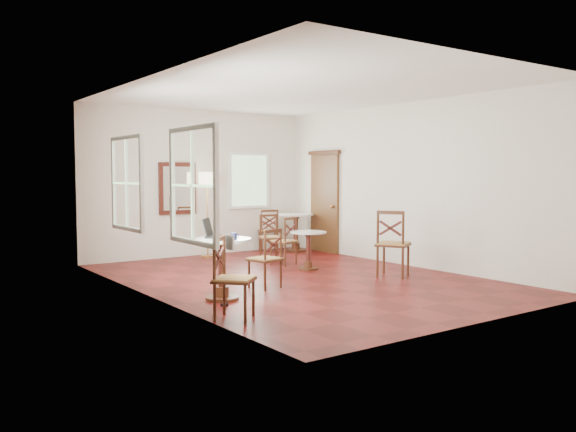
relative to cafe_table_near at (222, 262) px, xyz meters
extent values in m
plane|color=#57100E|center=(1.80, 0.70, -0.51)|extent=(7.00, 7.00, 0.00)
cube|color=silver|center=(1.80, 4.20, 0.99)|extent=(5.00, 0.02, 3.00)
cube|color=silver|center=(1.80, -2.80, 0.99)|extent=(5.00, 0.02, 3.00)
cube|color=silver|center=(-0.70, 0.70, 0.99)|extent=(0.02, 7.00, 3.00)
cube|color=silver|center=(4.30, 0.70, 0.99)|extent=(0.02, 7.00, 3.00)
cube|color=white|center=(1.80, 0.70, 2.49)|extent=(5.00, 7.00, 0.02)
cube|color=brown|center=(4.26, 3.10, 0.54)|extent=(0.06, 0.90, 2.10)
cube|color=#452211|center=(4.24, 3.10, 1.64)|extent=(0.08, 1.02, 0.08)
sphere|color=#BF8C3F|center=(4.20, 2.78, 0.49)|extent=(0.07, 0.07, 0.07)
cube|color=#461912|center=(1.30, 4.16, 0.89)|extent=(0.80, 0.05, 1.05)
cube|color=white|center=(1.30, 4.13, 0.89)|extent=(0.64, 0.02, 0.88)
cube|color=white|center=(-0.67, -1.40, 0.44)|extent=(0.02, 0.16, 0.16)
torus|color=red|center=(-0.66, -1.40, 0.44)|extent=(0.02, 0.12, 0.12)
cube|color=white|center=(-0.67, -0.50, 1.04)|extent=(0.06, 1.22, 1.42)
cube|color=white|center=(-0.67, 1.70, 1.04)|extent=(0.06, 1.22, 1.42)
cube|color=white|center=(3.00, 4.17, 1.04)|extent=(1.02, 0.06, 1.22)
cylinder|color=#452211|center=(0.00, 0.00, -0.49)|extent=(0.45, 0.45, 0.04)
cylinder|color=#452211|center=(0.00, 0.00, -0.40)|extent=(0.18, 0.18, 0.13)
cylinder|color=#461912|center=(0.00, 0.00, -0.07)|extent=(0.10, 0.10, 0.67)
cylinder|color=#452211|center=(0.00, 0.00, 0.25)|extent=(0.16, 0.16, 0.07)
cylinder|color=silver|center=(0.00, 0.00, 0.30)|extent=(0.78, 0.78, 0.03)
cylinder|color=#452211|center=(2.49, 1.36, -0.49)|extent=(0.37, 0.37, 0.04)
cylinder|color=#452211|center=(2.49, 1.36, -0.42)|extent=(0.15, 0.15, 0.11)
cylinder|color=#461912|center=(2.49, 1.36, -0.15)|extent=(0.08, 0.08, 0.55)
cylinder|color=#452211|center=(2.49, 1.36, 0.11)|extent=(0.13, 0.13, 0.05)
cylinder|color=silver|center=(2.49, 1.36, 0.15)|extent=(0.64, 0.64, 0.03)
cylinder|color=#452211|center=(3.79, 3.53, -0.49)|extent=(0.44, 0.44, 0.04)
cylinder|color=#452211|center=(3.79, 3.53, -0.40)|extent=(0.18, 0.18, 0.13)
cylinder|color=#461912|center=(3.79, 3.53, -0.07)|extent=(0.10, 0.10, 0.67)
cylinder|color=#452211|center=(3.79, 3.53, 0.24)|extent=(0.16, 0.16, 0.07)
cylinder|color=silver|center=(3.79, 3.53, 0.29)|extent=(0.78, 0.78, 0.03)
cylinder|color=#452211|center=(1.06, 0.57, -0.30)|extent=(0.03, 0.03, 0.42)
cylinder|color=#452211|center=(1.13, 0.25, -0.30)|extent=(0.03, 0.03, 0.42)
cylinder|color=#452211|center=(0.73, 0.50, -0.30)|extent=(0.03, 0.03, 0.42)
cylinder|color=#452211|center=(0.80, 0.17, -0.30)|extent=(0.03, 0.03, 0.42)
cube|color=#452211|center=(0.93, 0.37, -0.09)|extent=(0.49, 0.49, 0.03)
cube|color=#A57842|center=(0.93, 0.37, -0.08)|extent=(0.46, 0.46, 0.04)
cylinder|color=#452211|center=(1.13, 0.25, 0.14)|extent=(0.03, 0.03, 0.46)
cylinder|color=#452211|center=(0.80, 0.17, 0.14)|extent=(0.03, 0.03, 0.46)
cube|color=#452211|center=(0.97, 0.21, 0.35)|extent=(0.35, 0.11, 0.05)
cube|color=#461912|center=(0.97, 0.21, 0.14)|extent=(0.30, 0.09, 0.20)
cube|color=#461912|center=(0.97, 0.21, 0.14)|extent=(0.30, 0.09, 0.20)
cylinder|color=#452211|center=(-0.41, -1.27, -0.29)|extent=(0.04, 0.04, 0.45)
cylinder|color=#452211|center=(-0.66, -1.01, -0.29)|extent=(0.04, 0.04, 0.45)
cylinder|color=#452211|center=(-0.15, -1.03, -0.29)|extent=(0.04, 0.04, 0.45)
cylinder|color=#452211|center=(-0.39, -0.76, -0.29)|extent=(0.04, 0.04, 0.45)
cube|color=#452211|center=(-0.40, -1.02, -0.06)|extent=(0.62, 0.62, 0.03)
cube|color=#A57842|center=(-0.40, -1.02, -0.04)|extent=(0.60, 0.60, 0.04)
cylinder|color=#452211|center=(-0.66, -1.01, 0.19)|extent=(0.04, 0.04, 0.50)
cylinder|color=#452211|center=(-0.39, -0.76, 0.19)|extent=(0.04, 0.04, 0.50)
cube|color=#452211|center=(-0.53, -0.89, 0.42)|extent=(0.30, 0.29, 0.05)
cube|color=#461912|center=(-0.53, -0.89, 0.20)|extent=(0.25, 0.24, 0.22)
cube|color=#461912|center=(-0.53, -0.89, 0.20)|extent=(0.25, 0.24, 0.22)
cylinder|color=#452211|center=(2.56, 2.28, -0.30)|extent=(0.03, 0.03, 0.42)
cylinder|color=#452211|center=(2.66, 1.96, -0.30)|extent=(0.03, 0.03, 0.42)
cylinder|color=#452211|center=(2.24, 2.18, -0.30)|extent=(0.03, 0.03, 0.42)
cylinder|color=#452211|center=(2.34, 1.86, -0.30)|extent=(0.03, 0.03, 0.42)
cube|color=#452211|center=(2.45, 2.07, -0.09)|extent=(0.52, 0.52, 0.03)
cube|color=#A57842|center=(2.45, 2.07, -0.07)|extent=(0.49, 0.49, 0.04)
cylinder|color=#452211|center=(2.66, 1.96, 0.15)|extent=(0.03, 0.03, 0.47)
cylinder|color=#452211|center=(2.34, 1.86, 0.15)|extent=(0.03, 0.03, 0.47)
cube|color=#452211|center=(2.50, 1.91, 0.36)|extent=(0.35, 0.14, 0.05)
cube|color=#461912|center=(2.50, 1.91, 0.15)|extent=(0.30, 0.11, 0.21)
cube|color=#461912|center=(2.50, 1.91, 0.15)|extent=(0.30, 0.11, 0.21)
cylinder|color=#452211|center=(3.50, -0.07, -0.25)|extent=(0.04, 0.04, 0.52)
cylinder|color=#452211|center=(3.15, -0.28, -0.25)|extent=(0.04, 0.04, 0.52)
cylinder|color=#452211|center=(3.28, 0.29, -0.25)|extent=(0.04, 0.04, 0.52)
cylinder|color=#452211|center=(2.93, 0.07, -0.25)|extent=(0.04, 0.04, 0.52)
cube|color=#452211|center=(3.21, 0.00, 0.01)|extent=(0.69, 0.69, 0.03)
cube|color=#A57842|center=(3.21, 0.00, 0.03)|extent=(0.66, 0.66, 0.05)
cylinder|color=#452211|center=(3.15, -0.28, 0.29)|extent=(0.04, 0.04, 0.57)
cylinder|color=#452211|center=(2.93, 0.07, 0.29)|extent=(0.04, 0.04, 0.57)
cube|color=#452211|center=(3.04, -0.10, 0.56)|extent=(0.26, 0.39, 0.06)
cube|color=#461912|center=(3.04, -0.10, 0.30)|extent=(0.22, 0.33, 0.25)
cube|color=#461912|center=(3.04, -0.10, 0.30)|extent=(0.22, 0.33, 0.25)
cylinder|color=#452211|center=(3.56, 4.00, -0.30)|extent=(0.03, 0.03, 0.43)
cylinder|color=#452211|center=(3.42, 3.69, -0.30)|extent=(0.03, 0.03, 0.43)
cylinder|color=#452211|center=(3.24, 4.14, -0.30)|extent=(0.03, 0.03, 0.43)
cylinder|color=#452211|center=(3.10, 3.83, -0.30)|extent=(0.03, 0.03, 0.43)
cube|color=#452211|center=(3.33, 3.91, -0.07)|extent=(0.56, 0.56, 0.03)
cube|color=#A57842|center=(3.33, 3.91, -0.06)|extent=(0.54, 0.54, 0.04)
cylinder|color=#452211|center=(3.42, 3.69, 0.16)|extent=(0.03, 0.03, 0.48)
cylinder|color=#452211|center=(3.10, 3.83, 0.16)|extent=(0.03, 0.03, 0.48)
cube|color=#452211|center=(3.26, 3.76, 0.38)|extent=(0.35, 0.18, 0.05)
cube|color=#461912|center=(3.26, 3.76, 0.17)|extent=(0.29, 0.15, 0.21)
cube|color=#461912|center=(3.26, 3.76, 0.17)|extent=(0.29, 0.15, 0.21)
cylinder|color=#452211|center=(2.48, 2.75, -0.30)|extent=(0.03, 0.03, 0.42)
cylinder|color=#452211|center=(2.58, 3.07, -0.30)|extent=(0.03, 0.03, 0.42)
cylinder|color=#452211|center=(2.79, 2.64, -0.30)|extent=(0.03, 0.03, 0.42)
cylinder|color=#452211|center=(2.90, 2.96, -0.30)|extent=(0.03, 0.03, 0.42)
cube|color=#452211|center=(2.69, 2.85, -0.09)|extent=(0.51, 0.51, 0.03)
cube|color=#A57842|center=(2.69, 2.85, -0.08)|extent=(0.49, 0.49, 0.04)
cylinder|color=#452211|center=(2.58, 3.07, 0.14)|extent=(0.03, 0.03, 0.46)
cylinder|color=#452211|center=(2.90, 2.96, 0.14)|extent=(0.03, 0.03, 0.46)
cube|color=#452211|center=(2.74, 3.01, 0.35)|extent=(0.34, 0.14, 0.05)
cube|color=#461912|center=(2.74, 3.01, 0.14)|extent=(0.29, 0.11, 0.20)
cube|color=#461912|center=(2.74, 3.01, 0.14)|extent=(0.29, 0.11, 0.20)
cylinder|color=#BF8C3F|center=(1.81, 3.85, -0.50)|extent=(0.28, 0.28, 0.03)
cylinder|color=#BF8C3F|center=(1.81, 3.85, 0.28)|extent=(0.02, 0.02, 1.58)
cylinder|color=beige|center=(1.81, 3.85, 1.07)|extent=(0.34, 0.34, 0.30)
cube|color=black|center=(0.03, 0.18, 0.33)|extent=(0.43, 0.44, 0.02)
cube|color=black|center=(0.03, 0.18, 0.34)|extent=(0.31, 0.32, 0.00)
cube|color=black|center=(-0.07, 0.27, 0.45)|extent=(0.30, 0.32, 0.24)
cube|color=silver|center=(-0.07, 0.27, 0.45)|extent=(0.25, 0.27, 0.20)
ellipsoid|color=black|center=(0.04, -0.02, 0.33)|extent=(0.10, 0.07, 0.04)
cylinder|color=#0F1434|center=(0.06, -0.22, 0.36)|extent=(0.08, 0.08, 0.09)
torus|color=#0F1434|center=(0.11, -0.22, 0.36)|extent=(0.06, 0.01, 0.06)
cylinder|color=white|center=(-0.09, -0.23, 0.36)|extent=(0.05, 0.05, 0.09)
cube|color=black|center=(-0.17, -0.36, -0.50)|extent=(0.09, 0.05, 0.04)
camera|label=1|loc=(-3.86, -6.98, 1.17)|focal=37.29mm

